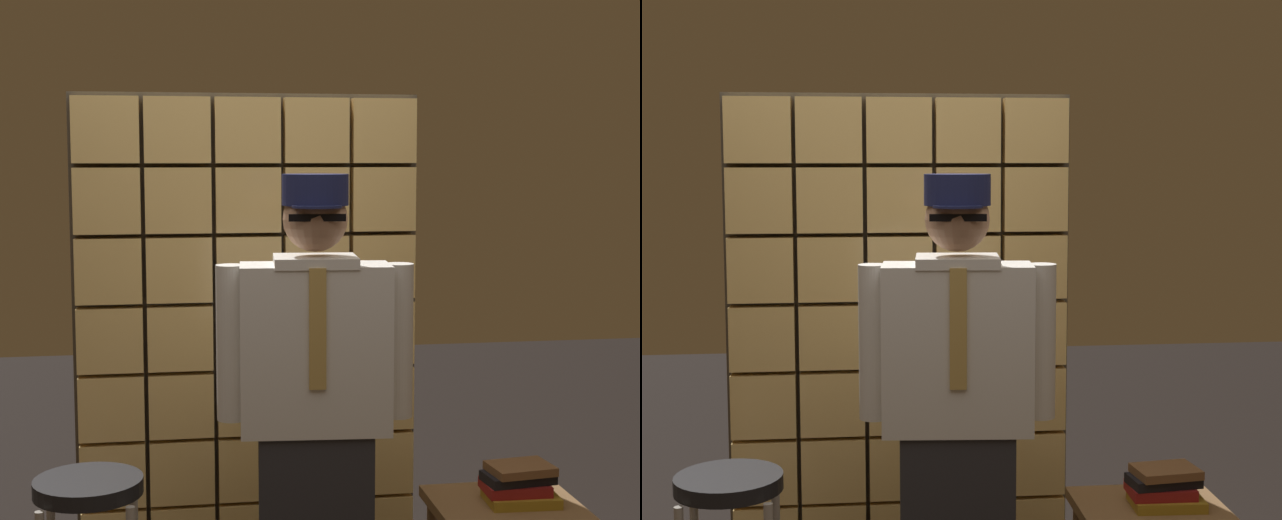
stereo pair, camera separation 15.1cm
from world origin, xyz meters
TOP-DOWN VIEW (x-y plane):
  - glass_block_wall at (-0.00, 1.36)m, footprint 1.45×0.10m
  - standing_person at (0.16, 0.52)m, footprint 0.67×0.30m
  - book_stack at (0.89, 0.52)m, footprint 0.27×0.20m
  - coffee_mug at (0.91, 0.55)m, footprint 0.13×0.08m

SIDE VIEW (x-z plane):
  - coffee_mug at x=0.91m, z-range 0.52..0.61m
  - book_stack at x=0.89m, z-range 0.51..0.65m
  - standing_person at x=0.16m, z-range 0.04..1.72m
  - glass_block_wall at x=0.00m, z-range -0.02..2.01m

